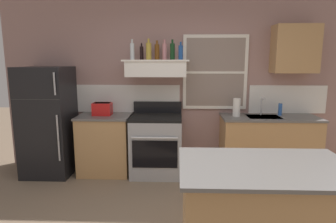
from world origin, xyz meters
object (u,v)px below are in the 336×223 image
(refrigerator, at_px, (48,121))
(bottle_balsamic_dark, at_px, (142,53))
(bottle_champagne_gold_foil, at_px, (149,51))
(bottle_blue_liqueur, at_px, (181,52))
(bottle_rose_pink, at_px, (165,51))
(bottle_amber_wine, at_px, (157,52))
(stove_range, at_px, (157,145))
(paper_towel_roll, at_px, (237,107))
(toaster, at_px, (102,109))
(dish_soap_bottle, at_px, (280,109))
(bottle_dark_green_wine, at_px, (172,51))
(bottle_clear_tall, at_px, (132,51))
(kitchen_island, at_px, (264,217))

(refrigerator, distance_m, bottle_balsamic_dark, 1.76)
(bottle_champagne_gold_foil, relative_size, bottle_blue_liqueur, 1.20)
(bottle_rose_pink, bearing_deg, bottle_amber_wine, 179.20)
(stove_range, xyz_separation_m, paper_towel_roll, (1.20, 0.04, 0.58))
(bottle_rose_pink, bearing_deg, toaster, -174.56)
(toaster, relative_size, dish_soap_bottle, 1.65)
(bottle_dark_green_wine, bearing_deg, bottle_amber_wine, 165.46)
(bottle_clear_tall, bearing_deg, dish_soap_bottle, 0.60)
(paper_towel_roll, height_order, dish_soap_bottle, paper_towel_roll)
(bottle_amber_wine, height_order, dish_soap_bottle, bottle_amber_wine)
(bottle_rose_pink, relative_size, dish_soap_bottle, 1.64)
(bottle_amber_wine, relative_size, bottle_blue_liqueur, 1.11)
(paper_towel_roll, bearing_deg, bottle_amber_wine, 174.70)
(refrigerator, xyz_separation_m, bottle_amber_wine, (1.66, 0.17, 1.04))
(toaster, height_order, bottle_blue_liqueur, bottle_blue_liqueur)
(bottle_blue_liqueur, bearing_deg, bottle_clear_tall, 174.74)
(bottle_amber_wine, bearing_deg, bottle_dark_green_wine, -14.54)
(toaster, bearing_deg, stove_range, -3.85)
(bottle_blue_liqueur, xyz_separation_m, kitchen_island, (0.68, -2.05, -1.40))
(kitchen_island, bearing_deg, bottle_champagne_gold_foil, 118.75)
(bottle_amber_wine, xyz_separation_m, dish_soap_bottle, (1.87, -0.01, -0.86))
(bottle_clear_tall, relative_size, bottle_dark_green_wine, 1.03)
(bottle_champagne_gold_foil, height_order, kitchen_island, bottle_champagne_gold_foil)
(bottle_amber_wine, bearing_deg, kitchen_island, -64.32)
(bottle_balsamic_dark, bearing_deg, refrigerator, -173.10)
(bottle_balsamic_dark, bearing_deg, bottle_amber_wine, -0.32)
(toaster, distance_m, bottle_champagne_gold_foil, 1.12)
(bottle_champagne_gold_foil, relative_size, bottle_amber_wine, 1.08)
(toaster, height_order, bottle_dark_green_wine, bottle_dark_green_wine)
(bottle_rose_pink, xyz_separation_m, dish_soap_bottle, (1.76, -0.01, -0.87))
(bottle_amber_wine, height_order, paper_towel_roll, bottle_amber_wine)
(stove_range, height_order, bottle_clear_tall, bottle_clear_tall)
(bottle_champagne_gold_foil, bearing_deg, toaster, -176.38)
(stove_range, bearing_deg, toaster, 176.15)
(bottle_clear_tall, relative_size, bottle_rose_pink, 1.02)
(bottle_balsamic_dark, bearing_deg, bottle_clear_tall, -165.25)
(kitchen_island, bearing_deg, bottle_dark_green_wine, 111.00)
(toaster, distance_m, bottle_clear_tall, 0.98)
(bottle_blue_liqueur, bearing_deg, bottle_rose_pink, 157.43)
(kitchen_island, bearing_deg, bottle_rose_pink, 113.17)
(refrigerator, bearing_deg, bottle_dark_green_wine, 3.36)
(stove_range, bearing_deg, bottle_amber_wine, 87.57)
(bottle_balsamic_dark, height_order, bottle_blue_liqueur, bottle_blue_liqueur)
(refrigerator, xyz_separation_m, toaster, (0.82, 0.08, 0.19))
(stove_range, bearing_deg, bottle_clear_tall, 162.49)
(bottle_amber_wine, bearing_deg, bottle_rose_pink, -0.80)
(bottle_balsamic_dark, height_order, bottle_rose_pink, bottle_rose_pink)
(bottle_balsamic_dark, xyz_separation_m, bottle_champagne_gold_foil, (0.11, -0.05, 0.03))
(refrigerator, height_order, stove_range, refrigerator)
(bottle_clear_tall, bearing_deg, bottle_amber_wine, 5.34)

